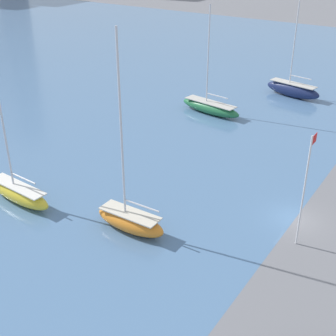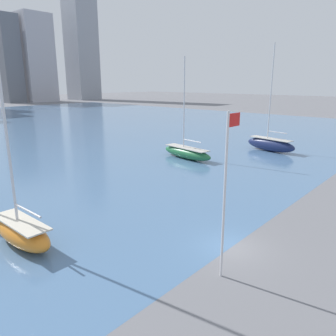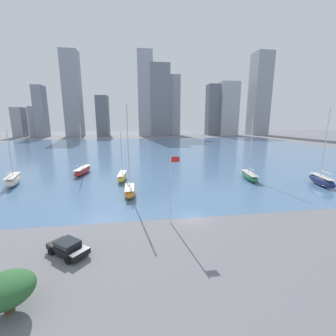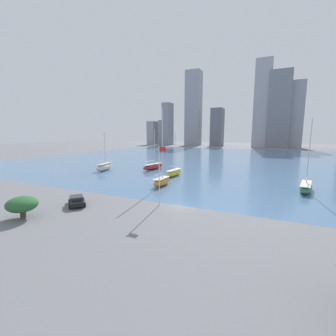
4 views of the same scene
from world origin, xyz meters
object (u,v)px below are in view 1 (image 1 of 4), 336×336
Objects in this scene: sailboat_yellow at (19,193)px; sailboat_green at (210,107)px; sailboat_navy at (293,89)px; flag_pole at (305,187)px; sailboat_orange at (130,220)px.

sailboat_yellow is 0.81× the size of sailboat_green.
sailboat_navy reaches higher than sailboat_green.
sailboat_navy reaches higher than flag_pole.
flag_pole is at bearing -129.43° from sailboat_green.
sailboat_green is (-12.96, 6.84, -0.24)m from sailboat_navy.
sailboat_green is at bearing 42.19° from flag_pole.
flag_pole is 14.20m from sailboat_orange.
sailboat_yellow is at bearing 108.53° from flag_pole.
sailboat_navy is 1.44× the size of sailboat_yellow.
sailboat_navy is 0.99× the size of sailboat_orange.
sailboat_green is 0.85× the size of sailboat_orange.
flag_pole is at bearing -148.72° from sailboat_navy.
sailboat_navy is at bearing -19.43° from sailboat_green.
sailboat_yellow is 0.69× the size of sailboat_orange.
sailboat_green is (29.93, -3.59, -0.05)m from sailboat_yellow.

